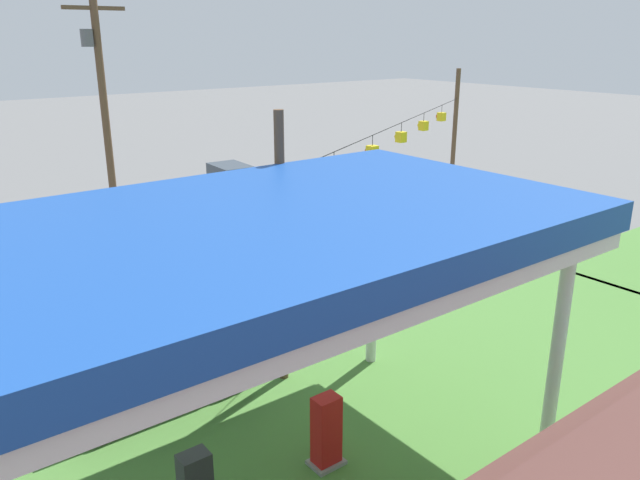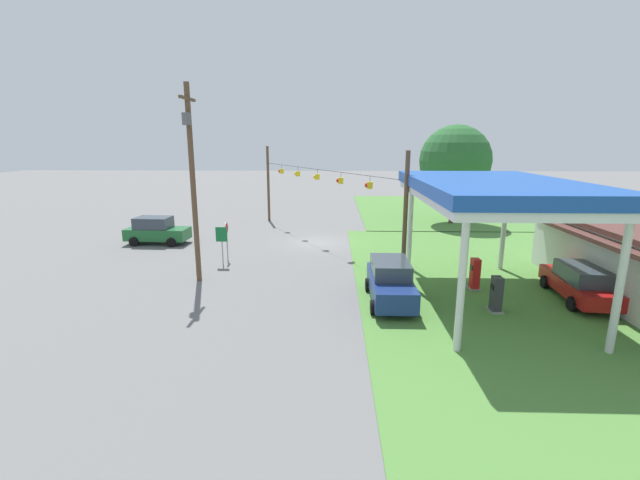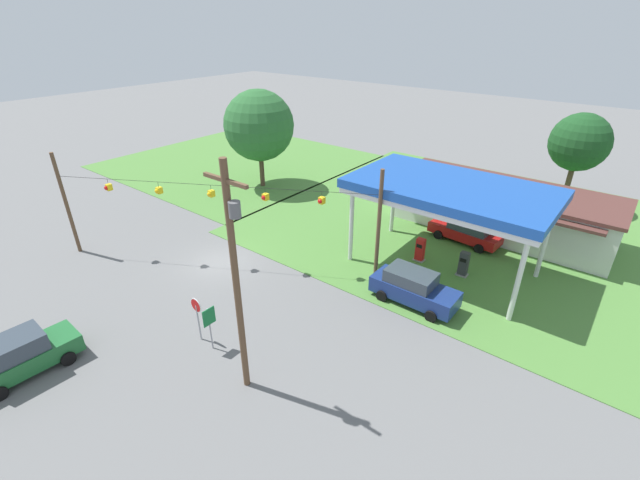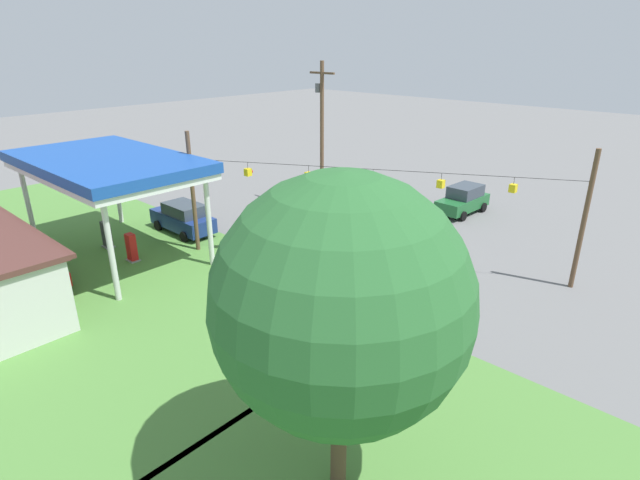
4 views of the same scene
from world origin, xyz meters
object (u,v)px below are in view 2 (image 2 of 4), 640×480
at_px(fuel_pump_near, 475,275).
at_px(utility_pole_main, 192,175).
at_px(route_sign, 222,238).
at_px(car_at_pumps_front, 390,281).
at_px(tree_west_verge, 455,161).
at_px(fuel_pump_far, 496,296).
at_px(gas_station_canopy, 493,191).
at_px(car_on_crossroad, 156,230).
at_px(car_at_pumps_rear, 580,282).
at_px(stop_sign_roadside, 227,233).

bearing_deg(fuel_pump_near, utility_pole_main, -94.01).
height_order(route_sign, utility_pole_main, utility_pole_main).
xyz_separation_m(car_at_pumps_front, tree_west_verge, (-20.30, 8.28, 4.75)).
distance_m(utility_pole_main, tree_west_verge, 25.33).
height_order(fuel_pump_far, utility_pole_main, utility_pole_main).
relative_size(gas_station_canopy, fuel_pump_far, 7.15).
bearing_deg(fuel_pump_far, car_at_pumps_front, -104.07).
xyz_separation_m(car_at_pumps_front, route_sign, (-5.91, -9.54, 0.69)).
xyz_separation_m(car_on_crossroad, tree_west_verge, (-8.91, 24.17, 4.76)).
relative_size(car_at_pumps_rear, tree_west_verge, 0.58).
distance_m(car_on_crossroad, route_sign, 8.42).
bearing_deg(tree_west_verge, car_at_pumps_front, -22.18).
height_order(fuel_pump_near, utility_pole_main, utility_pole_main).
relative_size(stop_sign_roadside, route_sign, 1.04).
distance_m(stop_sign_roadside, tree_west_verge, 22.58).
bearing_deg(route_sign, fuel_pump_near, 73.90).
bearing_deg(route_sign, car_at_pumps_front, 58.24).
bearing_deg(tree_west_verge, car_on_crossroad, -69.77).
xyz_separation_m(stop_sign_roadside, tree_west_verge, (-13.37, 17.76, 3.95)).
relative_size(car_at_pumps_front, car_at_pumps_rear, 0.95).
xyz_separation_m(car_on_crossroad, utility_pole_main, (8.53, 5.80, 4.78)).
height_order(gas_station_canopy, car_on_crossroad, gas_station_canopy).
distance_m(gas_station_canopy, route_sign, 15.58).
bearing_deg(gas_station_canopy, tree_west_verge, 169.46).
xyz_separation_m(stop_sign_roadside, route_sign, (1.02, -0.06, -0.10)).
bearing_deg(fuel_pump_near, car_on_crossroad, -115.04).
bearing_deg(stop_sign_roadside, car_at_pumps_rear, -109.19).
bearing_deg(tree_west_verge, route_sign, -51.07).
bearing_deg(car_on_crossroad, gas_station_canopy, -25.63).
bearing_deg(route_sign, gas_station_canopy, 68.48).
relative_size(car_at_pumps_front, tree_west_verge, 0.55).
bearing_deg(gas_station_canopy, route_sign, -111.52).
bearing_deg(route_sign, fuel_pump_far, 63.44).
relative_size(fuel_pump_far, tree_west_verge, 0.18).
xyz_separation_m(fuel_pump_near, route_sign, (-4.07, -14.11, 0.92)).
xyz_separation_m(gas_station_canopy, fuel_pump_near, (-1.49, -0.00, -4.50)).
height_order(car_at_pumps_front, car_on_crossroad, car_on_crossroad).
height_order(car_at_pumps_front, utility_pole_main, utility_pole_main).
distance_m(car_at_pumps_rear, utility_pole_main, 19.97).
relative_size(fuel_pump_far, route_sign, 0.69).
xyz_separation_m(car_on_crossroad, route_sign, (5.48, 6.35, 0.70)).
relative_size(gas_station_canopy, fuel_pump_near, 7.15).
bearing_deg(car_at_pumps_front, stop_sign_roadside, -126.18).
distance_m(gas_station_canopy, car_at_pumps_rear, 6.31).
relative_size(car_at_pumps_front, car_on_crossroad, 1.06).
distance_m(car_at_pumps_rear, route_sign, 19.46).
distance_m(fuel_pump_near, car_at_pumps_rear, 4.76).
xyz_separation_m(fuel_pump_near, fuel_pump_far, (2.98, 0.00, 0.00)).
distance_m(gas_station_canopy, stop_sign_roadside, 15.90).
bearing_deg(route_sign, utility_pole_main, -10.28).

